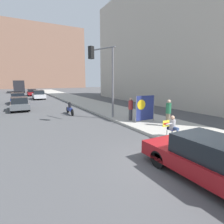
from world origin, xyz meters
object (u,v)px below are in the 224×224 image
(jogger_on_sidewalk, at_px, (168,113))
(car_on_road_far_lane, at_px, (32,92))
(parked_car_curbside, at_px, (212,160))
(car_on_road_nearest, at_px, (20,104))
(pedestrian_behind, at_px, (131,109))
(car_on_road_distant, at_px, (39,95))
(seated_protester, at_px, (173,126))
(traffic_light_pole, at_px, (105,70))
(car_on_road_midblock, at_px, (18,98))
(protest_banner, at_px, (145,108))
(city_bus_on_road, at_px, (19,86))
(motorcycle_on_road, at_px, (70,109))

(jogger_on_sidewalk, height_order, car_on_road_far_lane, jogger_on_sidewalk)
(parked_car_curbside, distance_m, car_on_road_nearest, 18.87)
(pedestrian_behind, bearing_deg, car_on_road_nearest, 49.07)
(parked_car_curbside, bearing_deg, car_on_road_distant, 93.38)
(seated_protester, distance_m, pedestrian_behind, 4.51)
(car_on_road_distant, bearing_deg, seated_protester, -82.16)
(parked_car_curbside, xyz_separation_m, car_on_road_distant, (-1.75, 29.75, 0.05))
(traffic_light_pole, distance_m, parked_car_curbside, 9.75)
(parked_car_curbside, height_order, car_on_road_midblock, car_on_road_midblock)
(protest_banner, distance_m, car_on_road_distant, 23.32)
(jogger_on_sidewalk, bearing_deg, traffic_light_pole, -65.16)
(jogger_on_sidewalk, xyz_separation_m, car_on_road_nearest, (-8.43, 13.08, -0.36))
(seated_protester, distance_m, car_on_road_nearest, 16.43)
(car_on_road_distant, bearing_deg, car_on_road_nearest, -105.46)
(jogger_on_sidewalk, xyz_separation_m, traffic_light_pole, (-2.59, 4.03, 2.84))
(traffic_light_pole, distance_m, city_bus_on_road, 43.48)
(parked_car_curbside, bearing_deg, jogger_on_sidewalk, 55.83)
(protest_banner, height_order, car_on_road_distant, protest_banner)
(parked_car_curbside, relative_size, car_on_road_distant, 1.01)
(jogger_on_sidewalk, relative_size, city_bus_on_road, 0.17)
(car_on_road_nearest, height_order, city_bus_on_road, city_bus_on_road)
(protest_banner, height_order, car_on_road_far_lane, protest_banner)
(car_on_road_far_lane, bearing_deg, car_on_road_distant, -87.03)
(city_bus_on_road, bearing_deg, traffic_light_pole, -83.00)
(car_on_road_nearest, bearing_deg, motorcycle_on_road, -50.33)
(traffic_light_pole, xyz_separation_m, motorcycle_on_road, (-1.74, 4.10, -3.39))
(seated_protester, distance_m, protest_banner, 3.83)
(jogger_on_sidewalk, bearing_deg, city_bus_on_road, -88.38)
(car_on_road_midblock, bearing_deg, car_on_road_nearest, -89.50)
(jogger_on_sidewalk, bearing_deg, pedestrian_behind, -73.54)
(protest_banner, relative_size, car_on_road_distant, 0.43)
(protest_banner, distance_m, parked_car_curbside, 7.55)
(motorcycle_on_road, bearing_deg, jogger_on_sidewalk, -61.96)
(car_on_road_nearest, xyz_separation_m, car_on_road_distant, (3.19, 11.53, 0.05))
(jogger_on_sidewalk, bearing_deg, car_on_road_nearest, -65.05)
(pedestrian_behind, height_order, car_on_road_distant, pedestrian_behind)
(seated_protester, height_order, car_on_road_midblock, car_on_road_midblock)
(pedestrian_behind, distance_m, traffic_light_pole, 3.48)
(car_on_road_far_lane, distance_m, motorcycle_on_road, 25.02)
(seated_protester, distance_m, car_on_road_far_lane, 35.21)
(parked_car_curbside, distance_m, motorcycle_on_road, 13.29)
(jogger_on_sidewalk, height_order, motorcycle_on_road, jogger_on_sidewalk)
(jogger_on_sidewalk, bearing_deg, seated_protester, 41.53)
(traffic_light_pole, bearing_deg, car_on_road_nearest, 122.87)
(car_on_road_nearest, xyz_separation_m, car_on_road_far_lane, (2.75, 20.04, -0.00))
(car_on_road_nearest, height_order, car_on_road_far_lane, car_on_road_nearest)
(jogger_on_sidewalk, distance_m, car_on_road_far_lane, 33.60)
(traffic_light_pole, relative_size, motorcycle_on_road, 2.50)
(seated_protester, height_order, car_on_road_far_lane, car_on_road_far_lane)
(protest_banner, relative_size, traffic_light_pole, 0.34)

